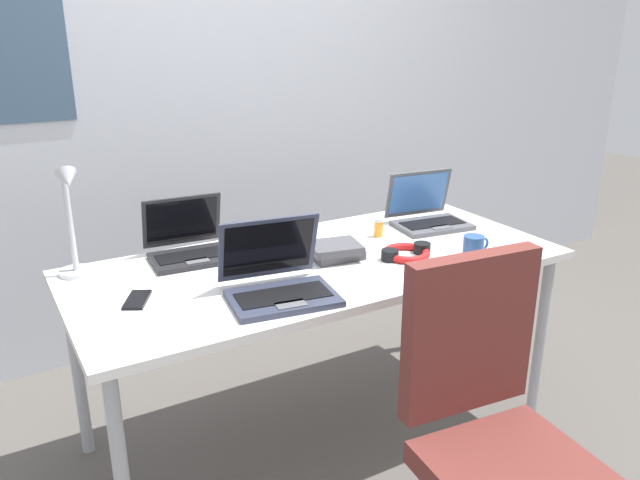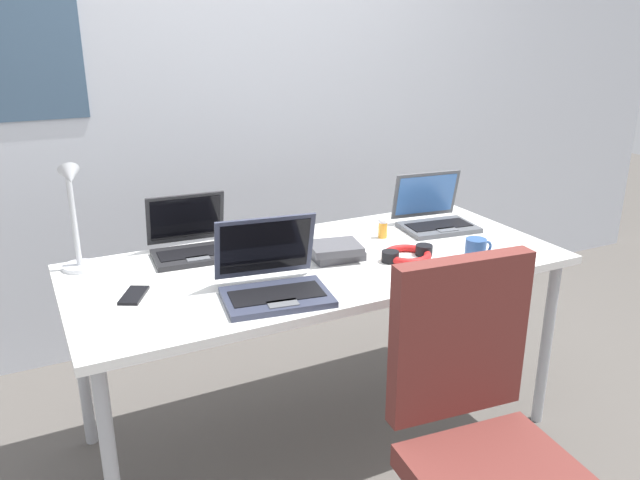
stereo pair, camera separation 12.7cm
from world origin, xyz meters
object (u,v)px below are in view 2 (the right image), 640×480
desk_lamp (74,218)px  laptop_near_mouse (435,217)px  laptop_back_right (273,281)px  cell_phone (134,295)px  book_stack (336,251)px  pill_bottle (383,228)px  coffee_mug (476,250)px  laptop_front_left (192,243)px  office_chair (484,472)px  headphones (407,254)px  computer_mouse (300,230)px

desk_lamp → laptop_near_mouse: bearing=-5.6°
laptop_back_right → cell_phone: bearing=155.7°
desk_lamp → book_stack: 0.92m
cell_phone → book_stack: book_stack is taller
pill_bottle → book_stack: pill_bottle is taller
book_stack → coffee_mug: (0.44, -0.26, 0.01)m
laptop_front_left → office_chair: size_ratio=0.32×
laptop_front_left → office_chair: office_chair is taller
laptop_near_mouse → laptop_front_left: size_ratio=1.05×
cell_phone → coffee_mug: size_ratio=1.20×
headphones → book_stack: size_ratio=1.00×
laptop_back_right → pill_bottle: bearing=27.7°
desk_lamp → laptop_front_left: desk_lamp is taller
pill_bottle → coffee_mug: bearing=-67.3°
laptop_front_left → headphones: 0.81m
laptop_front_left → office_chair: 1.29m
desk_lamp → headphones: size_ratio=1.87×
laptop_near_mouse → laptop_back_right: size_ratio=0.88×
laptop_near_mouse → coffee_mug: 0.42m
computer_mouse → office_chair: size_ratio=0.10×
office_chair → laptop_front_left: bearing=113.0°
office_chair → cell_phone: bearing=132.0°
computer_mouse → coffee_mug: size_ratio=0.85×
desk_lamp → computer_mouse: desk_lamp is taller
laptop_front_left → cell_phone: bearing=-133.0°
computer_mouse → coffee_mug: coffee_mug is taller
cell_phone → headphones: headphones is taller
cell_phone → coffee_mug: (1.18, -0.24, 0.04)m
laptop_front_left → pill_bottle: bearing=-11.7°
desk_lamp → pill_bottle: desk_lamp is taller
laptop_back_right → cell_phone: 0.45m
cell_phone → headphones: (0.98, -0.10, 0.01)m
cell_phone → pill_bottle: bearing=35.8°
headphones → office_chair: bearing=-106.7°
computer_mouse → headphones: size_ratio=0.45×
desk_lamp → coffee_mug: (1.30, -0.54, -0.15)m
computer_mouse → laptop_near_mouse: bearing=-41.8°
computer_mouse → pill_bottle: pill_bottle is taller
laptop_near_mouse → headphones: (-0.31, -0.26, -0.03)m
laptop_near_mouse → laptop_back_right: bearing=-158.9°
laptop_near_mouse → laptop_front_left: (-1.02, 0.14, -0.00)m
computer_mouse → cell_phone: bearing=179.4°
book_stack → coffee_mug: 0.51m
book_stack → pill_bottle: bearing=24.2°
laptop_back_right → office_chair: size_ratio=0.39×
laptop_front_left → book_stack: 0.54m
book_stack → office_chair: size_ratio=0.22×
laptop_front_left → book_stack: bearing=-31.3°
laptop_near_mouse → book_stack: 0.57m
pill_bottle → coffee_mug: coffee_mug is taller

